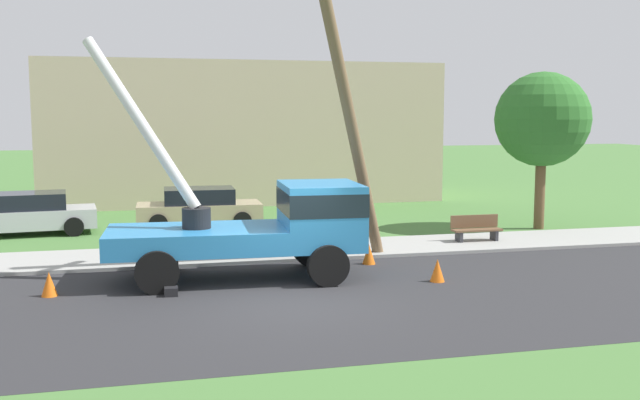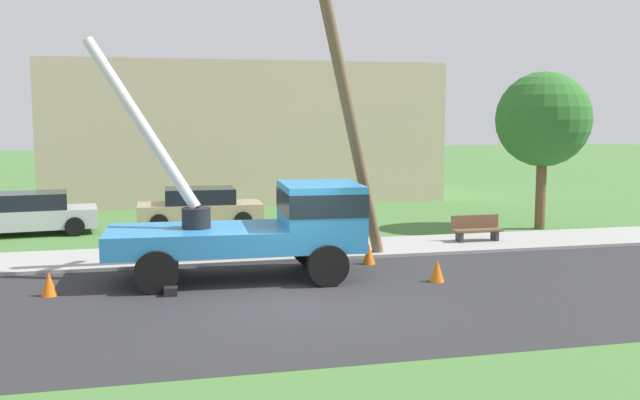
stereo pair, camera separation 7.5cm
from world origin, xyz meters
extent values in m
plane|color=#477538|center=(0.00, 12.00, 0.00)|extent=(120.00, 120.00, 0.00)
cube|color=#2B2B2D|center=(0.00, 0.00, 0.00)|extent=(80.00, 8.34, 0.01)
cube|color=#9E9E99|center=(0.00, 5.61, 0.05)|extent=(80.00, 2.88, 0.10)
cube|color=#2D84C6|center=(-1.95, 2.62, 1.02)|extent=(4.42, 2.62, 0.55)
cube|color=#2D84C6|center=(1.15, 2.46, 1.55)|extent=(2.02, 2.49, 1.60)
cube|color=#19232D|center=(1.15, 2.46, 1.90)|extent=(2.04, 2.52, 0.56)
cylinder|color=black|center=(-1.93, 2.62, 1.55)|extent=(0.70, 0.70, 0.50)
cylinder|color=silver|center=(-3.17, 3.34, 3.85)|extent=(2.82, 1.79, 4.26)
cube|color=black|center=(-2.62, 1.20, 0.10)|extent=(0.32, 0.32, 0.20)
cube|color=black|center=(-2.47, 4.10, 0.10)|extent=(0.32, 0.32, 0.20)
cylinder|color=black|center=(1.04, 1.26, 0.50)|extent=(1.00, 0.30, 1.00)
cylinder|color=black|center=(1.17, 3.66, 0.50)|extent=(1.00, 0.30, 1.00)
cylinder|color=black|center=(-2.92, 1.47, 0.50)|extent=(1.00, 0.30, 1.00)
cylinder|color=black|center=(-2.79, 3.87, 0.50)|extent=(1.00, 0.30, 1.00)
cylinder|color=brown|center=(2.24, 3.84, 4.26)|extent=(2.82, 2.13, 8.62)
cone|color=orange|center=(3.75, 1.09, 0.28)|extent=(0.36, 0.36, 0.56)
cone|color=orange|center=(-5.28, 1.81, 0.28)|extent=(0.36, 0.36, 0.56)
cone|color=orange|center=(2.76, 3.48, 0.28)|extent=(0.36, 0.36, 0.56)
cube|color=#B7B7BF|center=(-7.00, 10.91, 0.55)|extent=(4.56, 2.22, 0.65)
cube|color=black|center=(-7.00, 10.91, 1.15)|extent=(2.62, 1.89, 0.55)
cylinder|color=black|center=(-5.47, 10.16, 0.32)|extent=(0.64, 0.22, 0.64)
cylinder|color=black|center=(-5.64, 11.95, 0.32)|extent=(0.64, 0.22, 0.64)
cube|color=tan|center=(-1.23, 11.14, 0.55)|extent=(4.44, 1.91, 0.65)
cube|color=black|center=(-1.23, 11.14, 1.15)|extent=(2.50, 1.72, 0.55)
cylinder|color=black|center=(0.20, 10.21, 0.32)|extent=(0.64, 0.22, 0.64)
cylinder|color=black|center=(0.24, 12.01, 0.32)|extent=(0.64, 0.22, 0.64)
cylinder|color=black|center=(-2.70, 10.28, 0.32)|extent=(0.64, 0.22, 0.64)
cylinder|color=black|center=(-2.66, 12.08, 0.32)|extent=(0.64, 0.22, 0.64)
cube|color=brown|center=(6.98, 5.61, 0.45)|extent=(1.60, 0.44, 0.06)
cube|color=brown|center=(6.98, 5.81, 0.70)|extent=(1.60, 0.06, 0.40)
cube|color=#333338|center=(6.38, 5.61, 0.23)|extent=(0.10, 0.40, 0.45)
cube|color=#333338|center=(7.58, 5.61, 0.23)|extent=(0.10, 0.40, 0.45)
cylinder|color=brown|center=(10.50, 7.92, 1.81)|extent=(0.36, 0.36, 3.63)
sphere|color=#2D6B28|center=(10.50, 7.92, 3.89)|extent=(3.32, 3.32, 3.32)
cube|color=#C6B293|center=(1.47, 19.47, 3.20)|extent=(18.00, 6.00, 6.40)
camera|label=1|loc=(-3.15, -15.13, 4.08)|focal=40.80mm
camera|label=2|loc=(-3.07, -15.14, 4.08)|focal=40.80mm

